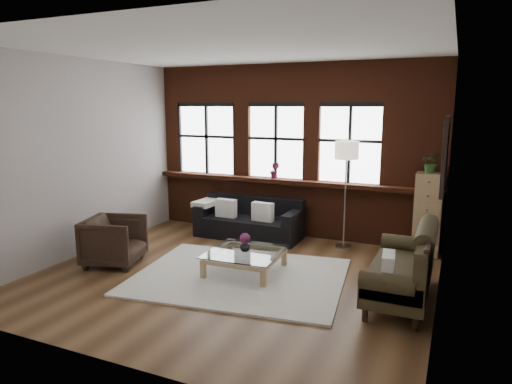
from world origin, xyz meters
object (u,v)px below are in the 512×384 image
at_px(dark_sofa, 249,219).
at_px(armchair, 114,241).
at_px(vase, 245,246).
at_px(floor_lamp, 345,191).
at_px(drawer_chest, 428,214).
at_px(coffee_table, 245,262).
at_px(vintage_settee, 400,263).

xyz_separation_m(dark_sofa, armchair, (-1.29, -2.19, 0.02)).
xyz_separation_m(vase, floor_lamp, (1.04, 1.83, 0.58)).
bearing_deg(vase, drawer_chest, 40.39).
xyz_separation_m(drawer_chest, floor_lamp, (-1.33, -0.19, 0.32)).
distance_m(vase, drawer_chest, 3.12).
xyz_separation_m(armchair, drawer_chest, (4.39, 2.49, 0.31)).
bearing_deg(drawer_chest, vase, -139.61).
bearing_deg(floor_lamp, armchair, -143.04).
distance_m(coffee_table, vase, 0.25).
bearing_deg(dark_sofa, floor_lamp, 3.76).
relative_size(coffee_table, vase, 6.30).
bearing_deg(armchair, vintage_settee, -100.50).
height_order(drawer_chest, floor_lamp, floor_lamp).
height_order(armchair, coffee_table, armchair).
relative_size(vintage_settee, drawer_chest, 1.34).
distance_m(armchair, vase, 2.08).
xyz_separation_m(vintage_settee, coffee_table, (-2.19, 0.04, -0.33)).
bearing_deg(armchair, dark_sofa, -46.92).
bearing_deg(dark_sofa, vase, -66.80).
bearing_deg(vintage_settee, coffee_table, 179.04).
bearing_deg(floor_lamp, drawer_chest, 8.01).
bearing_deg(dark_sofa, drawer_chest, 5.59).
bearing_deg(vintage_settee, drawer_chest, 85.02).
relative_size(dark_sofa, vintage_settee, 1.07).
height_order(dark_sofa, armchair, armchair).
relative_size(vase, floor_lamp, 0.08).
distance_m(dark_sofa, drawer_chest, 3.14).
bearing_deg(vase, coffee_table, -90.00).
distance_m(armchair, coffee_table, 2.09).
height_order(armchair, floor_lamp, floor_lamp).
height_order(coffee_table, drawer_chest, drawer_chest).
bearing_deg(drawer_chest, armchair, -150.45).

